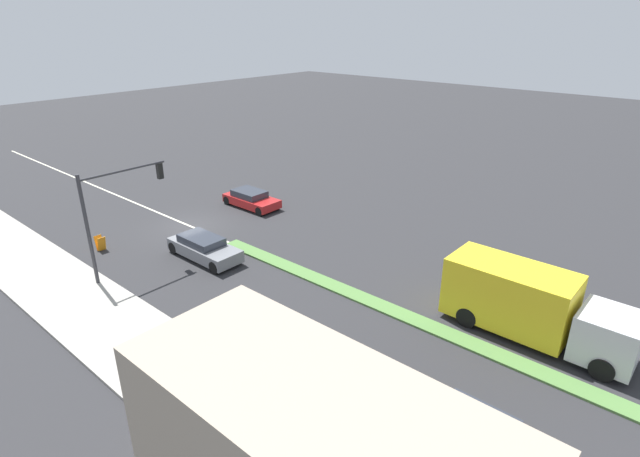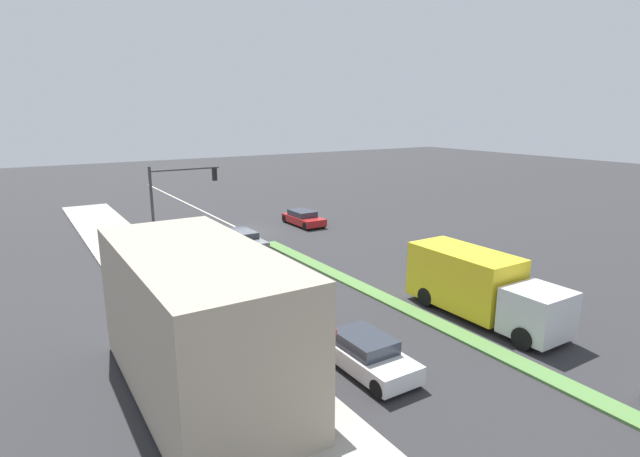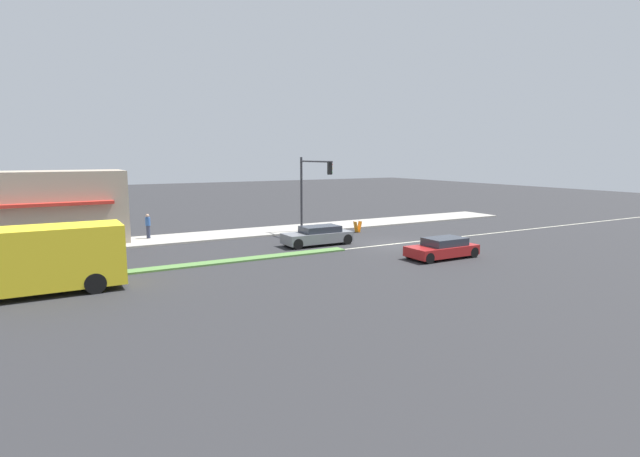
{
  "view_description": "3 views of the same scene",
  "coord_description": "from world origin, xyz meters",
  "px_view_note": "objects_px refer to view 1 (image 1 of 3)",
  "views": [
    {
      "loc": [
        16.82,
        25.6,
        12.32
      ],
      "look_at": [
        -1.97,
        9.31,
        1.79
      ],
      "focal_mm": 28.0,
      "sensor_mm": 36.0,
      "label": 1
    },
    {
      "loc": [
        15.09,
        34.61,
        9.05
      ],
      "look_at": [
        -1.54,
        8.28,
        1.72
      ],
      "focal_mm": 28.0,
      "sensor_mm": 36.0,
      "label": 2
    },
    {
      "loc": [
        -26.02,
        20.29,
        5.86
      ],
      "look_at": [
        -0.98,
        6.08,
        1.62
      ],
      "focal_mm": 28.0,
      "sensor_mm": 36.0,
      "label": 3
    }
  ],
  "objects_px": {
    "van_white": "(480,437)",
    "hatchback_red": "(251,199)",
    "warning_aframe_sign": "(100,243)",
    "suv_grey": "(204,248)",
    "traffic_signal_main": "(113,204)",
    "delivery_truck": "(530,304)",
    "pedestrian": "(190,389)"
  },
  "relations": [
    {
      "from": "delivery_truck",
      "to": "van_white",
      "type": "bearing_deg",
      "value": 9.41
    },
    {
      "from": "pedestrian",
      "to": "van_white",
      "type": "height_order",
      "value": "pedestrian"
    },
    {
      "from": "suv_grey",
      "to": "van_white",
      "type": "bearing_deg",
      "value": 80.82
    },
    {
      "from": "van_white",
      "to": "suv_grey",
      "type": "xyz_separation_m",
      "value": [
        -2.8,
        -17.32,
        -0.0
      ]
    },
    {
      "from": "traffic_signal_main",
      "to": "van_white",
      "type": "relative_size",
      "value": 1.39
    },
    {
      "from": "hatchback_red",
      "to": "pedestrian",
      "type": "bearing_deg",
      "value": 42.5
    },
    {
      "from": "suv_grey",
      "to": "delivery_truck",
      "type": "bearing_deg",
      "value": 105.26
    },
    {
      "from": "warning_aframe_sign",
      "to": "hatchback_red",
      "type": "distance_m",
      "value": 10.53
    },
    {
      "from": "pedestrian",
      "to": "hatchback_red",
      "type": "height_order",
      "value": "pedestrian"
    },
    {
      "from": "warning_aframe_sign",
      "to": "suv_grey",
      "type": "height_order",
      "value": "suv_grey"
    },
    {
      "from": "delivery_truck",
      "to": "van_white",
      "type": "height_order",
      "value": "delivery_truck"
    },
    {
      "from": "warning_aframe_sign",
      "to": "delivery_truck",
      "type": "xyz_separation_m",
      "value": [
        -7.66,
        21.47,
        1.04
      ]
    },
    {
      "from": "pedestrian",
      "to": "warning_aframe_sign",
      "type": "relative_size",
      "value": 2.03
    },
    {
      "from": "delivery_truck",
      "to": "suv_grey",
      "type": "bearing_deg",
      "value": -74.74
    },
    {
      "from": "warning_aframe_sign",
      "to": "hatchback_red",
      "type": "xyz_separation_m",
      "value": [
        -10.46,
        1.15,
        0.14
      ]
    },
    {
      "from": "traffic_signal_main",
      "to": "delivery_truck",
      "type": "bearing_deg",
      "value": 115.16
    },
    {
      "from": "van_white",
      "to": "suv_grey",
      "type": "distance_m",
      "value": 17.55
    },
    {
      "from": "hatchback_red",
      "to": "suv_grey",
      "type": "bearing_deg",
      "value": 30.18
    },
    {
      "from": "traffic_signal_main",
      "to": "delivery_truck",
      "type": "relative_size",
      "value": 0.75
    },
    {
      "from": "van_white",
      "to": "hatchback_red",
      "type": "height_order",
      "value": "van_white"
    },
    {
      "from": "traffic_signal_main",
      "to": "delivery_truck",
      "type": "xyz_separation_m",
      "value": [
        -8.32,
        17.72,
        -2.43
      ]
    },
    {
      "from": "pedestrian",
      "to": "hatchback_red",
      "type": "distance_m",
      "value": 20.0
    },
    {
      "from": "suv_grey",
      "to": "traffic_signal_main",
      "type": "bearing_deg",
      "value": -22.1
    },
    {
      "from": "traffic_signal_main",
      "to": "van_white",
      "type": "height_order",
      "value": "traffic_signal_main"
    },
    {
      "from": "van_white",
      "to": "hatchback_red",
      "type": "bearing_deg",
      "value": -114.94
    },
    {
      "from": "van_white",
      "to": "suv_grey",
      "type": "bearing_deg",
      "value": -99.18
    },
    {
      "from": "pedestrian",
      "to": "warning_aframe_sign",
      "type": "xyz_separation_m",
      "value": [
        -4.28,
        -14.66,
        -0.59
      ]
    },
    {
      "from": "warning_aframe_sign",
      "to": "suv_grey",
      "type": "distance_m",
      "value": 6.26
    },
    {
      "from": "warning_aframe_sign",
      "to": "van_white",
      "type": "bearing_deg",
      "value": 91.17
    },
    {
      "from": "warning_aframe_sign",
      "to": "hatchback_red",
      "type": "relative_size",
      "value": 0.2
    },
    {
      "from": "pedestrian",
      "to": "warning_aframe_sign",
      "type": "distance_m",
      "value": 15.29
    },
    {
      "from": "traffic_signal_main",
      "to": "suv_grey",
      "type": "relative_size",
      "value": 1.22
    }
  ]
}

